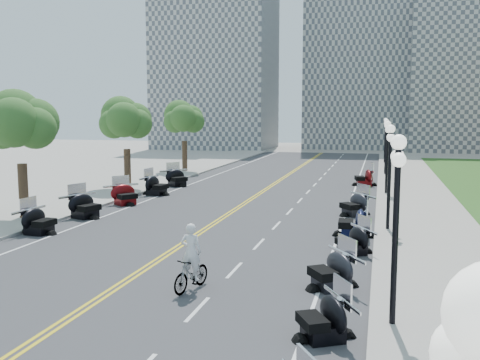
# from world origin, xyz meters

# --- Properties ---
(ground) EXTENTS (160.00, 160.00, 0.00)m
(ground) POSITION_xyz_m (0.00, 0.00, 0.00)
(ground) COLOR gray
(road) EXTENTS (16.00, 90.00, 0.01)m
(road) POSITION_xyz_m (0.00, 10.00, 0.00)
(road) COLOR #333335
(road) RESTS_ON ground
(centerline_yellow_a) EXTENTS (0.12, 90.00, 0.00)m
(centerline_yellow_a) POSITION_xyz_m (-0.12, 10.00, 0.01)
(centerline_yellow_a) COLOR yellow
(centerline_yellow_a) RESTS_ON road
(centerline_yellow_b) EXTENTS (0.12, 90.00, 0.00)m
(centerline_yellow_b) POSITION_xyz_m (0.12, 10.00, 0.01)
(centerline_yellow_b) COLOR yellow
(centerline_yellow_b) RESTS_ON road
(edge_line_north) EXTENTS (0.12, 90.00, 0.00)m
(edge_line_north) POSITION_xyz_m (6.40, 10.00, 0.01)
(edge_line_north) COLOR white
(edge_line_north) RESTS_ON road
(edge_line_south) EXTENTS (0.12, 90.00, 0.00)m
(edge_line_south) POSITION_xyz_m (-6.40, 10.00, 0.01)
(edge_line_south) COLOR white
(edge_line_south) RESTS_ON road
(lane_dash_4) EXTENTS (0.12, 2.00, 0.00)m
(lane_dash_4) POSITION_xyz_m (3.20, -8.00, 0.01)
(lane_dash_4) COLOR white
(lane_dash_4) RESTS_ON road
(lane_dash_5) EXTENTS (0.12, 2.00, 0.00)m
(lane_dash_5) POSITION_xyz_m (3.20, -4.00, 0.01)
(lane_dash_5) COLOR white
(lane_dash_5) RESTS_ON road
(lane_dash_6) EXTENTS (0.12, 2.00, 0.00)m
(lane_dash_6) POSITION_xyz_m (3.20, 0.00, 0.01)
(lane_dash_6) COLOR white
(lane_dash_6) RESTS_ON road
(lane_dash_7) EXTENTS (0.12, 2.00, 0.00)m
(lane_dash_7) POSITION_xyz_m (3.20, 4.00, 0.01)
(lane_dash_7) COLOR white
(lane_dash_7) RESTS_ON road
(lane_dash_8) EXTENTS (0.12, 2.00, 0.00)m
(lane_dash_8) POSITION_xyz_m (3.20, 8.00, 0.01)
(lane_dash_8) COLOR white
(lane_dash_8) RESTS_ON road
(lane_dash_9) EXTENTS (0.12, 2.00, 0.00)m
(lane_dash_9) POSITION_xyz_m (3.20, 12.00, 0.01)
(lane_dash_9) COLOR white
(lane_dash_9) RESTS_ON road
(lane_dash_10) EXTENTS (0.12, 2.00, 0.00)m
(lane_dash_10) POSITION_xyz_m (3.20, 16.00, 0.01)
(lane_dash_10) COLOR white
(lane_dash_10) RESTS_ON road
(lane_dash_11) EXTENTS (0.12, 2.00, 0.00)m
(lane_dash_11) POSITION_xyz_m (3.20, 20.00, 0.01)
(lane_dash_11) COLOR white
(lane_dash_11) RESTS_ON road
(lane_dash_12) EXTENTS (0.12, 2.00, 0.00)m
(lane_dash_12) POSITION_xyz_m (3.20, 24.00, 0.01)
(lane_dash_12) COLOR white
(lane_dash_12) RESTS_ON road
(lane_dash_13) EXTENTS (0.12, 2.00, 0.00)m
(lane_dash_13) POSITION_xyz_m (3.20, 28.00, 0.01)
(lane_dash_13) COLOR white
(lane_dash_13) RESTS_ON road
(lane_dash_14) EXTENTS (0.12, 2.00, 0.00)m
(lane_dash_14) POSITION_xyz_m (3.20, 32.00, 0.01)
(lane_dash_14) COLOR white
(lane_dash_14) RESTS_ON road
(lane_dash_15) EXTENTS (0.12, 2.00, 0.00)m
(lane_dash_15) POSITION_xyz_m (3.20, 36.00, 0.01)
(lane_dash_15) COLOR white
(lane_dash_15) RESTS_ON road
(lane_dash_16) EXTENTS (0.12, 2.00, 0.00)m
(lane_dash_16) POSITION_xyz_m (3.20, 40.00, 0.01)
(lane_dash_16) COLOR white
(lane_dash_16) RESTS_ON road
(lane_dash_17) EXTENTS (0.12, 2.00, 0.00)m
(lane_dash_17) POSITION_xyz_m (3.20, 44.00, 0.01)
(lane_dash_17) COLOR white
(lane_dash_17) RESTS_ON road
(lane_dash_18) EXTENTS (0.12, 2.00, 0.00)m
(lane_dash_18) POSITION_xyz_m (3.20, 48.00, 0.01)
(lane_dash_18) COLOR white
(lane_dash_18) RESTS_ON road
(lane_dash_19) EXTENTS (0.12, 2.00, 0.00)m
(lane_dash_19) POSITION_xyz_m (3.20, 52.00, 0.01)
(lane_dash_19) COLOR white
(lane_dash_19) RESTS_ON road
(sidewalk_north) EXTENTS (5.00, 90.00, 0.15)m
(sidewalk_north) POSITION_xyz_m (10.50, 10.00, 0.07)
(sidewalk_north) COLOR #9E9991
(sidewalk_north) RESTS_ON ground
(sidewalk_south) EXTENTS (5.00, 90.00, 0.15)m
(sidewalk_south) POSITION_xyz_m (-10.50, 10.00, 0.07)
(sidewalk_south) COLOR #9E9991
(sidewalk_south) RESTS_ON ground
(distant_block_a) EXTENTS (18.00, 14.00, 26.00)m
(distant_block_a) POSITION_xyz_m (-18.00, 62.00, 13.00)
(distant_block_a) COLOR gray
(distant_block_a) RESTS_ON ground
(distant_block_b) EXTENTS (16.00, 12.00, 30.00)m
(distant_block_b) POSITION_xyz_m (4.00, 68.00, 15.00)
(distant_block_b) COLOR gray
(distant_block_b) RESTS_ON ground
(distant_block_c) EXTENTS (20.00, 14.00, 22.00)m
(distant_block_c) POSITION_xyz_m (22.00, 65.00, 11.00)
(distant_block_c) COLOR gray
(distant_block_c) RESTS_ON ground
(street_lamp_1) EXTENTS (0.50, 1.20, 4.90)m
(street_lamp_1) POSITION_xyz_m (8.60, -8.00, 2.60)
(street_lamp_1) COLOR black
(street_lamp_1) RESTS_ON sidewalk_north
(street_lamp_2) EXTENTS (0.50, 1.20, 4.90)m
(street_lamp_2) POSITION_xyz_m (8.60, 4.00, 2.60)
(street_lamp_2) COLOR black
(street_lamp_2) RESTS_ON sidewalk_north
(street_lamp_3) EXTENTS (0.50, 1.20, 4.90)m
(street_lamp_3) POSITION_xyz_m (8.60, 16.00, 2.60)
(street_lamp_3) COLOR black
(street_lamp_3) RESTS_ON sidewalk_north
(street_lamp_4) EXTENTS (0.50, 1.20, 4.90)m
(street_lamp_4) POSITION_xyz_m (8.60, 28.00, 2.60)
(street_lamp_4) COLOR black
(street_lamp_4) RESTS_ON sidewalk_north
(street_lamp_5) EXTENTS (0.50, 1.20, 4.90)m
(street_lamp_5) POSITION_xyz_m (8.60, 40.00, 2.60)
(street_lamp_5) COLOR black
(street_lamp_5) RESTS_ON sidewalk_north
(tree_2) EXTENTS (4.80, 4.80, 9.20)m
(tree_2) POSITION_xyz_m (-10.00, 2.00, 4.75)
(tree_2) COLOR #235619
(tree_2) RESTS_ON sidewalk_south
(tree_3) EXTENTS (4.80, 4.80, 9.20)m
(tree_3) POSITION_xyz_m (-10.00, 14.00, 4.75)
(tree_3) COLOR #235619
(tree_3) RESTS_ON sidewalk_south
(tree_4) EXTENTS (4.80, 4.80, 9.20)m
(tree_4) POSITION_xyz_m (-10.00, 26.00, 4.75)
(tree_4) COLOR #235619
(tree_4) RESTS_ON sidewalk_south
(motorcycle_n_3) EXTENTS (2.42, 2.42, 1.24)m
(motorcycle_n_3) POSITION_xyz_m (6.91, -9.15, 0.62)
(motorcycle_n_3) COLOR black
(motorcycle_n_3) RESTS_ON road
(motorcycle_n_4) EXTENTS (2.69, 2.69, 1.36)m
(motorcycle_n_4) POSITION_xyz_m (6.76, -5.17, 0.68)
(motorcycle_n_4) COLOR black
(motorcycle_n_4) RESTS_ON road
(motorcycle_n_5) EXTENTS (2.45, 2.45, 1.25)m
(motorcycle_n_5) POSITION_xyz_m (7.19, -0.64, 0.62)
(motorcycle_n_5) COLOR black
(motorcycle_n_5) RESTS_ON road
(motorcycle_n_6) EXTENTS (2.19, 2.19, 1.47)m
(motorcycle_n_6) POSITION_xyz_m (7.06, 2.52, 0.74)
(motorcycle_n_6) COLOR black
(motorcycle_n_6) RESTS_ON road
(motorcycle_n_7) EXTENTS (2.81, 2.81, 1.40)m
(motorcycle_n_7) POSITION_xyz_m (6.86, 7.67, 0.70)
(motorcycle_n_7) COLOR black
(motorcycle_n_7) RESTS_ON road
(motorcycle_n_10) EXTENTS (2.46, 2.46, 1.48)m
(motorcycle_n_10) POSITION_xyz_m (6.98, 20.40, 0.74)
(motorcycle_n_10) COLOR #590A0C
(motorcycle_n_10) RESTS_ON road
(motorcycle_s_5) EXTENTS (2.12, 2.12, 1.39)m
(motorcycle_s_5) POSITION_xyz_m (-7.20, -0.70, 0.70)
(motorcycle_s_5) COLOR black
(motorcycle_s_5) RESTS_ON road
(motorcycle_s_6) EXTENTS (2.71, 2.71, 1.49)m
(motorcycle_s_6) POSITION_xyz_m (-7.18, 3.31, 0.74)
(motorcycle_s_6) COLOR black
(motorcycle_s_6) RESTS_ON road
(motorcycle_s_7) EXTENTS (2.87, 2.87, 1.43)m
(motorcycle_s_7) POSITION_xyz_m (-7.02, 7.67, 0.72)
(motorcycle_s_7) COLOR #590A0C
(motorcycle_s_7) RESTS_ON road
(motorcycle_s_8) EXTENTS (2.40, 2.40, 1.50)m
(motorcycle_s_8) POSITION_xyz_m (-6.76, 11.85, 0.75)
(motorcycle_s_8) COLOR black
(motorcycle_s_8) RESTS_ON road
(motorcycle_s_9) EXTENTS (2.96, 2.96, 1.48)m
(motorcycle_s_9) POSITION_xyz_m (-7.03, 16.43, 0.74)
(motorcycle_s_9) COLOR black
(motorcycle_s_9) RESTS_ON road
(bicycle) EXTENTS (0.99, 1.90, 1.10)m
(bicycle) POSITION_xyz_m (2.46, -6.47, 0.55)
(bicycle) COLOR #A51414
(bicycle) RESTS_ON road
(cyclist_rider) EXTENTS (0.67, 0.44, 1.84)m
(cyclist_rider) POSITION_xyz_m (2.46, -6.47, 2.02)
(cyclist_rider) COLOR white
(cyclist_rider) RESTS_ON bicycle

